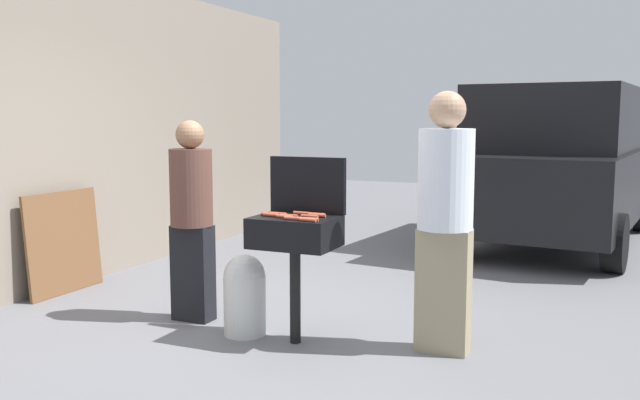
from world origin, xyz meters
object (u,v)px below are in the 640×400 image
hot_dog_3 (310,216)px  leaning_board (64,242)px  hot_dog_2 (317,214)px  person_left (192,213)px  parked_minivan (558,165)px  hot_dog_0 (309,219)px  hot_dog_4 (293,218)px  hot_dog_7 (285,217)px  hot_dog_9 (270,214)px  hot_dog_11 (302,213)px  hot_dog_8 (308,220)px  bbq_grill (295,237)px  person_right (445,213)px  propane_tank (245,293)px  hot_dog_5 (271,215)px  hot_dog_1 (289,216)px  hot_dog_10 (278,214)px  hot_dog_6 (317,215)px

hot_dog_3 → leaning_board: bearing=170.6°
hot_dog_2 → person_left: (-1.14, 0.09, -0.07)m
parked_minivan → hot_dog_0: bearing=83.3°
hot_dog_4 → parked_minivan: parked_minivan is taller
hot_dog_7 → hot_dog_9: 0.17m
hot_dog_11 → hot_dog_8: bearing=-57.4°
bbq_grill → hot_dog_9: (-0.19, -0.03, 0.16)m
hot_dog_8 → person_right: bearing=26.0°
propane_tank → hot_dog_5: bearing=-15.4°
bbq_grill → hot_dog_1: hot_dog_1 is taller
hot_dog_3 → hot_dog_10: size_ratio=1.00×
hot_dog_4 → person_right: bearing=22.0°
person_right → parked_minivan: parked_minivan is taller
bbq_grill → hot_dog_3: hot_dog_3 is taller
hot_dog_7 → parked_minivan: bearing=74.6°
bbq_grill → hot_dog_5: hot_dog_5 is taller
hot_dog_7 → hot_dog_9: bearing=156.6°
hot_dog_3 → person_left: 1.15m
hot_dog_0 → hot_dog_3: (-0.05, 0.12, 0.00)m
hot_dog_6 → hot_dog_11: 0.16m
hot_dog_2 → propane_tank: hot_dog_2 is taller
hot_dog_1 → hot_dog_3: same height
hot_dog_8 → propane_tank: bearing=163.4°
hot_dog_0 → propane_tank: hot_dog_0 is taller
hot_dog_0 → hot_dog_11: (-0.18, 0.25, 0.00)m
hot_dog_8 → hot_dog_1: bearing=149.1°
person_right → hot_dog_6: bearing=3.7°
hot_dog_3 → leaning_board: (-2.75, 0.46, -0.47)m
parked_minivan → hot_dog_3: bearing=82.4°
hot_dog_11 → person_left: person_left is taller
person_right → parked_minivan: bearing=-102.9°
person_left → hot_dog_5: bearing=-18.2°
hot_dog_6 → bbq_grill: bearing=-160.4°
hot_dog_0 → hot_dog_10: same height
propane_tank → person_right: size_ratio=0.34×
hot_dog_2 → leaning_board: hot_dog_2 is taller
person_left → hot_dog_4: bearing=-19.3°
hot_dog_5 → person_right: 1.23m
hot_dog_1 → hot_dog_6: 0.20m
hot_dog_11 → person_right: size_ratio=0.07×
propane_tank → hot_dog_7: bearing=-15.3°
hot_dog_2 → hot_dog_6: bearing=-62.0°
hot_dog_2 → hot_dog_8: bearing=-79.2°
hot_dog_2 → hot_dog_10: bearing=-161.8°
hot_dog_0 → hot_dog_9: size_ratio=1.00×
hot_dog_2 → bbq_grill: bearing=-142.4°
hot_dog_2 → hot_dog_5: 0.33m
hot_dog_4 → hot_dog_7: bearing=151.0°
hot_dog_3 → leaning_board: hot_dog_3 is taller
person_right → hot_dog_3: bearing=7.5°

